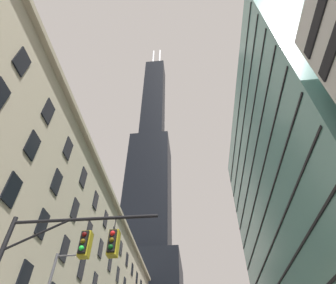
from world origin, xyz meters
name	(u,v)px	position (x,y,z in m)	size (l,w,h in m)	color
dark_skyscraper	(147,218)	(-14.86, 82.79, 50.58)	(23.41, 23.41, 173.10)	black
glass_office_midrise	(327,198)	(19.89, 27.68, 22.17)	(17.90, 41.38, 44.34)	slate
traffic_signal_mast	(56,268)	(-3.98, 3.56, 5.40)	(6.53, 0.63, 7.46)	black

